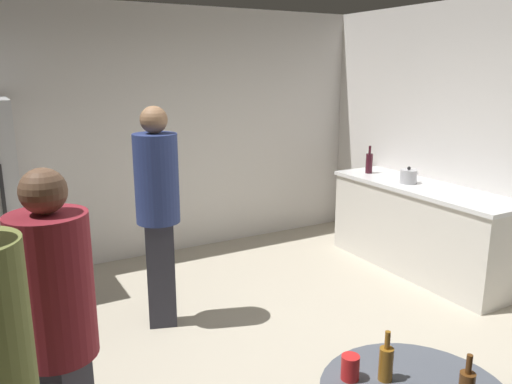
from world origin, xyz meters
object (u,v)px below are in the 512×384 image
(beer_bottle_amber, at_px, (386,362))
(person_in_maroon_shirt, at_px, (57,323))
(wine_bottle_on_counter, at_px, (369,163))
(kettle, at_px, (409,176))
(person_in_navy_shirt, at_px, (158,201))
(plastic_cup_red, at_px, (350,367))

(beer_bottle_amber, bearing_deg, person_in_maroon_shirt, 148.20)
(wine_bottle_on_counter, bearing_deg, beer_bottle_amber, -130.22)
(kettle, bearing_deg, person_in_maroon_shirt, -157.66)
(wine_bottle_on_counter, height_order, person_in_navy_shirt, person_in_navy_shirt)
(wine_bottle_on_counter, bearing_deg, kettle, -89.35)
(plastic_cup_red, bearing_deg, person_in_maroon_shirt, 148.17)
(plastic_cup_red, distance_m, person_in_maroon_shirt, 1.29)
(beer_bottle_amber, height_order, person_in_navy_shirt, person_in_navy_shirt)
(kettle, bearing_deg, wine_bottle_on_counter, 90.65)
(beer_bottle_amber, relative_size, person_in_maroon_shirt, 0.14)
(person_in_maroon_shirt, bearing_deg, beer_bottle_amber, 12.99)
(plastic_cup_red, bearing_deg, beer_bottle_amber, -31.48)
(wine_bottle_on_counter, distance_m, person_in_navy_shirt, 2.71)
(beer_bottle_amber, relative_size, plastic_cup_red, 2.09)
(wine_bottle_on_counter, bearing_deg, person_in_maroon_shirt, -150.07)
(wine_bottle_on_counter, height_order, person_in_maroon_shirt, person_in_maroon_shirt)
(kettle, height_order, plastic_cup_red, kettle)
(wine_bottle_on_counter, bearing_deg, person_in_navy_shirt, -167.99)
(kettle, height_order, person_in_navy_shirt, person_in_navy_shirt)
(kettle, xyz_separation_m, plastic_cup_red, (-2.53, -2.16, -0.18))
(kettle, height_order, beer_bottle_amber, kettle)
(wine_bottle_on_counter, relative_size, plastic_cup_red, 2.82)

